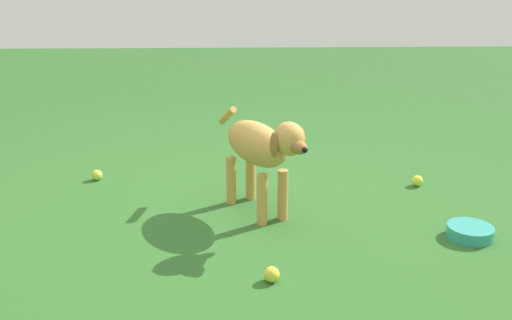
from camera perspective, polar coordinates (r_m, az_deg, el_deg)
The scene contains 7 objects.
ground at distance 3.03m, azimuth -1.56°, elevation -5.15°, with size 14.00×14.00×0.00m, color #2D6026.
dog at distance 2.86m, azimuth 0.50°, elevation 1.29°, with size 0.74×0.46×0.56m.
tennis_ball_0 at distance 3.49m, azimuth 16.15°, elevation -2.05°, with size 0.07×0.07×0.07m, color #CEE03A.
tennis_ball_1 at distance 3.94m, azimuth 2.08°, elevation 1.02°, with size 0.07×0.07×0.07m, color #CFE137.
tennis_ball_2 at distance 2.36m, azimuth 1.61°, elevation -11.60°, with size 0.07×0.07×0.07m, color #D0D33C.
tennis_ball_3 at distance 3.59m, azimuth -15.94°, elevation -1.49°, with size 0.07×0.07×0.07m, color #C7D341.
water_bowl at distance 2.91m, azimuth 21.01°, elevation -6.87°, with size 0.22×0.22×0.06m, color teal.
Camera 1 is at (-2.78, 0.02, 1.22)m, focal length 39.17 mm.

